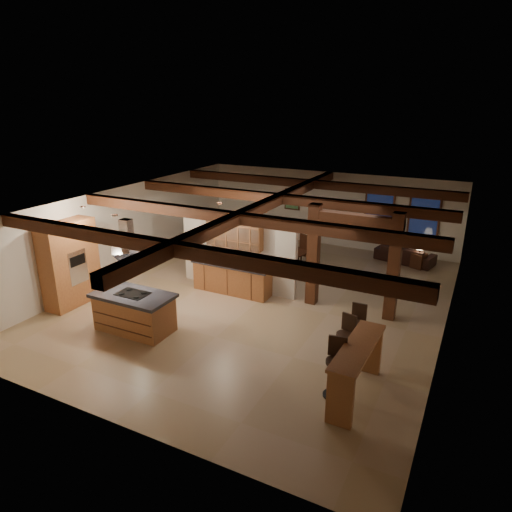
{
  "coord_description": "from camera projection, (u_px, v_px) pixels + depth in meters",
  "views": [
    {
      "loc": [
        5.39,
        -10.92,
        5.6
      ],
      "look_at": [
        -0.39,
        0.5,
        1.13
      ],
      "focal_mm": 32.0,
      "sensor_mm": 36.0,
      "label": 1
    }
  ],
  "objects": [
    {
      "name": "partition_wall",
      "position": [
        238.0,
        254.0,
        13.83
      ],
      "size": [
        3.8,
        0.18,
        2.2
      ],
      "primitive_type": "cube",
      "color": "beige",
      "rests_on": "ground"
    },
    {
      "name": "bar_stool_b",
      "position": [
        345.0,
        340.0,
        9.94
      ],
      "size": [
        0.41,
        0.43,
        1.16
      ],
      "color": "black",
      "rests_on": "ground"
    },
    {
      "name": "microwave",
      "position": [
        240.0,
        261.0,
        13.39
      ],
      "size": [
        0.51,
        0.44,
        0.24
      ],
      "primitive_type": "imported",
      "rotation": [
        0.0,
        0.0,
        3.54
      ],
      "color": "#BCBDC1",
      "rests_on": "back_counter"
    },
    {
      "name": "back_counter",
      "position": [
        232.0,
        277.0,
        13.71
      ],
      "size": [
        2.5,
        0.66,
        0.94
      ],
      "color": "#9F6333",
      "rests_on": "ground"
    },
    {
      "name": "room_walls",
      "position": [
        260.0,
        242.0,
        12.76
      ],
      "size": [
        12.0,
        12.0,
        12.0
      ],
      "color": "beige",
      "rests_on": "ground"
    },
    {
      "name": "bar_stool_c",
      "position": [
        357.0,
        328.0,
        10.47
      ],
      "size": [
        0.4,
        0.4,
        1.15
      ],
      "color": "black",
      "rests_on": "ground"
    },
    {
      "name": "back_windows",
      "position": [
        401.0,
        216.0,
        16.66
      ],
      "size": [
        2.7,
        0.07,
        1.7
      ],
      "color": "#371D0D",
      "rests_on": "room_walls"
    },
    {
      "name": "dining_table",
      "position": [
        280.0,
        258.0,
        15.77
      ],
      "size": [
        2.17,
        1.54,
        0.69
      ],
      "primitive_type": "imported",
      "rotation": [
        0.0,
        0.0,
        -0.25
      ],
      "color": "#3A1B0E",
      "rests_on": "ground"
    },
    {
      "name": "timber_posts",
      "position": [
        353.0,
        250.0,
        12.12
      ],
      "size": [
        2.5,
        0.3,
        2.9
      ],
      "color": "#371D0D",
      "rests_on": "ground"
    },
    {
      "name": "bar_counter",
      "position": [
        357.0,
        362.0,
        8.79
      ],
      "size": [
        0.6,
        2.17,
        1.13
      ],
      "color": "#9F6333",
      "rests_on": "ground"
    },
    {
      "name": "ground",
      "position": [
        260.0,
        300.0,
        13.34
      ],
      "size": [
        12.0,
        12.0,
        0.0
      ],
      "primitive_type": "plane",
      "color": "tan",
      "rests_on": "ground"
    },
    {
      "name": "side_table",
      "position": [
        419.0,
        261.0,
        15.75
      ],
      "size": [
        0.54,
        0.54,
        0.52
      ],
      "primitive_type": "cube",
      "rotation": [
        0.0,
        0.0,
        -0.37
      ],
      "color": "#371D0D",
      "rests_on": "ground"
    },
    {
      "name": "kitchen_island",
      "position": [
        134.0,
        312.0,
        11.45
      ],
      "size": [
        2.03,
        1.09,
        1.01
      ],
      "color": "#9F6333",
      "rests_on": "ground"
    },
    {
      "name": "range_hood",
      "position": [
        130.0,
        264.0,
        11.03
      ],
      "size": [
        1.1,
        1.1,
        1.4
      ],
      "color": "silver",
      "rests_on": "room_walls"
    },
    {
      "name": "table_lamp",
      "position": [
        420.0,
        247.0,
        15.59
      ],
      "size": [
        0.3,
        0.3,
        0.35
      ],
      "color": "black",
      "rests_on": "side_table"
    },
    {
      "name": "ceiling_beams",
      "position": [
        261.0,
        207.0,
        12.44
      ],
      "size": [
        10.0,
        12.0,
        0.28
      ],
      "color": "#371D0D",
      "rests_on": "room_walls"
    },
    {
      "name": "upper_display_cabinet",
      "position": [
        235.0,
        232.0,
        13.42
      ],
      "size": [
        1.8,
        0.36,
        0.95
      ],
      "color": "#9F6333",
      "rests_on": "partition_wall"
    },
    {
      "name": "sofa",
      "position": [
        405.0,
        254.0,
        16.29
      ],
      "size": [
        2.16,
        1.25,
        0.59
      ],
      "primitive_type": "imported",
      "rotation": [
        0.0,
        0.0,
        2.9
      ],
      "color": "black",
      "rests_on": "ground"
    },
    {
      "name": "pantry_cabinet",
      "position": [
        70.0,
        264.0,
        12.75
      ],
      "size": [
        0.67,
        1.6,
        2.4
      ],
      "color": "#9F6333",
      "rests_on": "ground"
    },
    {
      "name": "framed_art",
      "position": [
        292.0,
        199.0,
        18.43
      ],
      "size": [
        0.65,
        0.05,
        0.85
      ],
      "color": "#371D0D",
      "rests_on": "room_walls"
    },
    {
      "name": "bar_stool_a",
      "position": [
        336.0,
        367.0,
        8.87
      ],
      "size": [
        0.43,
        0.45,
        1.23
      ],
      "color": "black",
      "rests_on": "ground"
    },
    {
      "name": "dining_chairs",
      "position": [
        280.0,
        251.0,
        15.68
      ],
      "size": [
        2.23,
        2.23,
        1.21
      ],
      "color": "#371D0D",
      "rests_on": "ground"
    },
    {
      "name": "recessed_cans",
      "position": [
        140.0,
        208.0,
        11.85
      ],
      "size": [
        3.16,
        2.46,
        0.03
      ],
      "color": "silver",
      "rests_on": "room_walls"
    }
  ]
}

